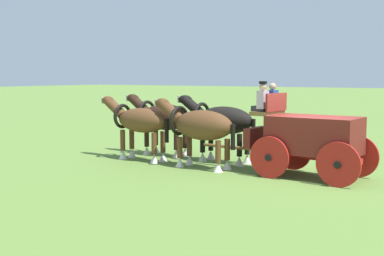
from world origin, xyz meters
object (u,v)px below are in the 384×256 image
Objects in this scene: draft_horse_rear_near at (200,126)px; draft_horse_rear_off at (221,122)px; show_wagon at (309,136)px; draft_horse_lead_off at (163,118)px; draft_horse_lead_near at (139,122)px.

draft_horse_rear_near is 1.30m from draft_horse_rear_off.
show_wagon is at bearing -173.15° from draft_horse_rear_near.
show_wagon reaches higher than draft_horse_lead_off.
draft_horse_lead_near is 1.30m from draft_horse_lead_off.
show_wagon reaches higher than draft_horse_rear_near.
draft_horse_rear_off is (-0.08, -1.30, 0.06)m from draft_horse_rear_near.
draft_horse_rear_off is at bearing -14.47° from show_wagon.
draft_horse_lead_near is at bearing 85.37° from draft_horse_lead_off.
draft_horse_lead_off is (5.99, -1.05, 0.16)m from show_wagon.
draft_horse_rear_near is 2.91m from draft_horse_lead_off.
draft_horse_rear_off is 1.03× the size of draft_horse_lead_off.
show_wagon is 3.52m from draft_horse_rear_off.
draft_horse_rear_off is 2.60m from draft_horse_lead_off.
draft_horse_lead_near is (6.10, 0.24, 0.13)m from show_wagon.
draft_horse_lead_near is at bearing -3.81° from draft_horse_rear_near.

